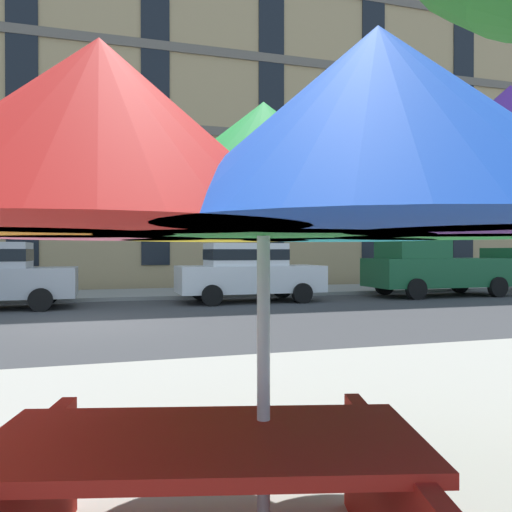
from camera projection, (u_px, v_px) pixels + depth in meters
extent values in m
plane|color=#38383A|center=(82.00, 325.00, 10.62)|extent=(120.00, 120.00, 0.00)
cube|color=gray|center=(90.00, 295.00, 17.13)|extent=(56.00, 3.60, 0.12)
cube|color=tan|center=(94.00, 120.00, 24.91)|extent=(47.81, 12.00, 16.00)
cube|color=#6B6056|center=(91.00, 207.00, 19.17)|extent=(46.85, 0.08, 0.36)
cube|color=#6B6056|center=(91.00, 122.00, 19.14)|extent=(46.85, 0.08, 0.36)
cube|color=#6B6056|center=(91.00, 37.00, 19.11)|extent=(46.85, 0.08, 0.36)
cube|color=black|center=(22.00, 63.00, 18.44)|extent=(1.10, 0.06, 14.80)
cube|color=black|center=(155.00, 76.00, 19.82)|extent=(1.10, 0.06, 14.80)
cube|color=black|center=(271.00, 87.00, 21.20)|extent=(1.10, 0.06, 14.80)
cube|color=black|center=(373.00, 97.00, 22.58)|extent=(1.10, 0.06, 14.80)
cube|color=black|center=(464.00, 106.00, 23.96)|extent=(1.10, 0.06, 14.80)
cylinder|color=black|center=(48.00, 294.00, 14.68)|extent=(0.60, 0.22, 0.60)
cylinder|color=black|center=(41.00, 300.00, 12.99)|extent=(0.60, 0.22, 0.60)
cube|color=silver|center=(250.00, 279.00, 15.52)|extent=(4.40, 1.76, 0.80)
cube|color=silver|center=(245.00, 255.00, 15.47)|extent=(2.30, 1.55, 0.68)
cube|color=black|center=(245.00, 255.00, 15.47)|extent=(2.32, 1.57, 0.32)
cylinder|color=black|center=(282.00, 289.00, 16.76)|extent=(0.60, 0.22, 0.60)
cylinder|color=black|center=(302.00, 293.00, 15.07)|extent=(0.60, 0.22, 0.60)
cylinder|color=black|center=(200.00, 291.00, 15.97)|extent=(0.60, 0.22, 0.60)
cylinder|color=black|center=(212.00, 295.00, 14.28)|extent=(0.60, 0.22, 0.60)
cube|color=#195933|center=(440.00, 272.00, 17.48)|extent=(5.10, 1.90, 0.96)
cube|color=#195933|center=(412.00, 245.00, 17.15)|extent=(1.90, 1.75, 0.90)
cube|color=#195933|center=(499.00, 253.00, 18.19)|extent=(0.16, 1.75, 0.36)
cylinder|color=black|center=(460.00, 284.00, 18.85)|extent=(0.68, 0.22, 0.68)
cylinder|color=black|center=(498.00, 287.00, 17.03)|extent=(0.68, 0.22, 0.68)
cylinder|color=black|center=(385.00, 285.00, 17.94)|extent=(0.68, 0.22, 0.68)
cylinder|color=black|center=(416.00, 289.00, 16.12)|extent=(0.68, 0.22, 0.68)
cylinder|color=silver|center=(263.00, 354.00, 2.31)|extent=(0.06, 0.06, 2.14)
cone|color=green|center=(450.00, 186.00, 2.60)|extent=(1.20, 1.20, 0.53)
cone|color=#199EB2|center=(337.00, 198.00, 3.19)|extent=(1.20, 1.20, 0.53)
cone|color=yellow|center=(216.00, 199.00, 3.27)|extent=(1.20, 1.20, 0.53)
cone|color=#E5668C|center=(101.00, 190.00, 2.78)|extent=(1.20, 1.20, 0.53)
cone|color=orange|center=(23.00, 167.00, 2.02)|extent=(1.20, 1.20, 0.53)
cone|color=red|center=(99.00, 132.00, 1.42)|extent=(1.20, 1.20, 0.53)
cone|color=blue|center=(378.00, 125.00, 1.35)|extent=(1.20, 1.20, 0.53)
cone|color=#662D9E|center=(510.00, 159.00, 1.83)|extent=(1.20, 1.20, 0.53)
cone|color=green|center=(264.00, 169.00, 2.31)|extent=(1.50, 1.50, 0.61)
cube|color=red|center=(205.00, 443.00, 2.12)|extent=(1.94, 1.22, 0.06)
cube|color=red|center=(212.00, 455.00, 2.74)|extent=(1.81, 0.72, 0.05)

